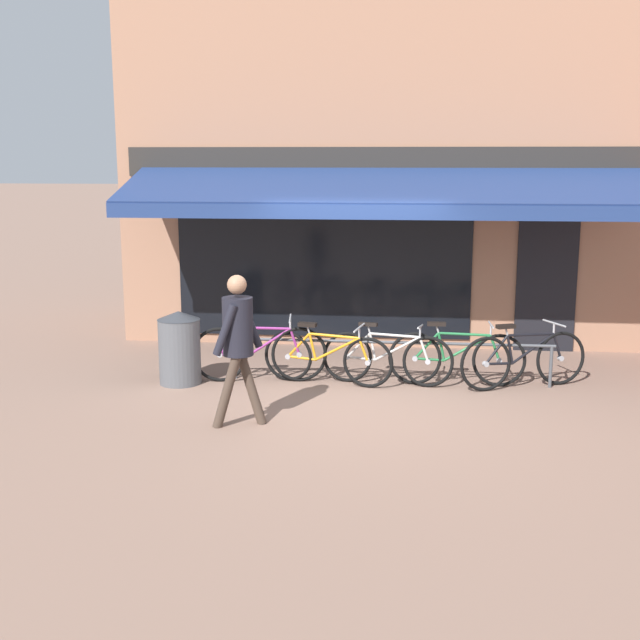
{
  "coord_description": "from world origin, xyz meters",
  "views": [
    {
      "loc": [
        0.68,
        -9.47,
        2.93
      ],
      "look_at": [
        -0.31,
        -0.27,
        1.05
      ],
      "focal_mm": 45.0,
      "sensor_mm": 36.0,
      "label": 1
    }
  ],
  "objects_px": {
    "pedestrian_adult": "(238,334)",
    "bicycle_black": "(523,359)",
    "bicycle_silver": "(387,357)",
    "litter_bin": "(180,347)",
    "bicycle_orange": "(327,357)",
    "bicycle_purple": "(259,353)",
    "bicycle_green": "(456,357)"
  },
  "relations": [
    {
      "from": "bicycle_orange",
      "to": "pedestrian_adult",
      "type": "height_order",
      "value": "pedestrian_adult"
    },
    {
      "from": "bicycle_orange",
      "to": "pedestrian_adult",
      "type": "bearing_deg",
      "value": -103.27
    },
    {
      "from": "bicycle_purple",
      "to": "bicycle_green",
      "type": "xyz_separation_m",
      "value": [
        2.59,
        0.11,
        -0.02
      ]
    },
    {
      "from": "bicycle_green",
      "to": "bicycle_black",
      "type": "bearing_deg",
      "value": -2.68
    },
    {
      "from": "litter_bin",
      "to": "bicycle_green",
      "type": "bearing_deg",
      "value": 4.6
    },
    {
      "from": "bicycle_silver",
      "to": "litter_bin",
      "type": "height_order",
      "value": "litter_bin"
    },
    {
      "from": "bicycle_green",
      "to": "pedestrian_adult",
      "type": "height_order",
      "value": "pedestrian_adult"
    },
    {
      "from": "litter_bin",
      "to": "bicycle_black",
      "type": "bearing_deg",
      "value": 3.31
    },
    {
      "from": "bicycle_orange",
      "to": "bicycle_purple",
      "type": "bearing_deg",
      "value": -170.17
    },
    {
      "from": "bicycle_silver",
      "to": "bicycle_green",
      "type": "xyz_separation_m",
      "value": [
        0.9,
        0.02,
        0.02
      ]
    },
    {
      "from": "bicycle_silver",
      "to": "litter_bin",
      "type": "xyz_separation_m",
      "value": [
        -2.71,
        -0.27,
        0.13
      ]
    },
    {
      "from": "bicycle_silver",
      "to": "pedestrian_adult",
      "type": "bearing_deg",
      "value": -122.77
    },
    {
      "from": "bicycle_purple",
      "to": "bicycle_silver",
      "type": "xyz_separation_m",
      "value": [
        1.69,
        0.08,
        -0.04
      ]
    },
    {
      "from": "litter_bin",
      "to": "pedestrian_adult",
      "type": "bearing_deg",
      "value": -54.71
    },
    {
      "from": "bicycle_orange",
      "to": "bicycle_black",
      "type": "distance_m",
      "value": 2.53
    },
    {
      "from": "bicycle_orange",
      "to": "bicycle_silver",
      "type": "xyz_separation_m",
      "value": [
        0.78,
        0.11,
        -0.0
      ]
    },
    {
      "from": "bicycle_silver",
      "to": "bicycle_green",
      "type": "relative_size",
      "value": 0.97
    },
    {
      "from": "bicycle_orange",
      "to": "litter_bin",
      "type": "distance_m",
      "value": 1.94
    },
    {
      "from": "bicycle_black",
      "to": "bicycle_orange",
      "type": "bearing_deg",
      "value": 160.24
    },
    {
      "from": "bicycle_purple",
      "to": "litter_bin",
      "type": "distance_m",
      "value": 1.05
    },
    {
      "from": "bicycle_black",
      "to": "pedestrian_adult",
      "type": "relative_size",
      "value": 0.99
    },
    {
      "from": "bicycle_silver",
      "to": "litter_bin",
      "type": "relative_size",
      "value": 1.79
    },
    {
      "from": "pedestrian_adult",
      "to": "litter_bin",
      "type": "distance_m",
      "value": 2.03
    },
    {
      "from": "bicycle_green",
      "to": "pedestrian_adult",
      "type": "distance_m",
      "value": 3.19
    },
    {
      "from": "bicycle_purple",
      "to": "pedestrian_adult",
      "type": "distance_m",
      "value": 1.89
    },
    {
      "from": "pedestrian_adult",
      "to": "bicycle_black",
      "type": "bearing_deg",
      "value": -149.96
    },
    {
      "from": "bicycle_silver",
      "to": "bicycle_orange",
      "type": "bearing_deg",
      "value": -164.43
    },
    {
      "from": "bicycle_orange",
      "to": "bicycle_green",
      "type": "distance_m",
      "value": 1.69
    },
    {
      "from": "bicycle_purple",
      "to": "bicycle_black",
      "type": "height_order",
      "value": "bicycle_purple"
    },
    {
      "from": "bicycle_purple",
      "to": "bicycle_black",
      "type": "bearing_deg",
      "value": -5.38
    },
    {
      "from": "bicycle_green",
      "to": "bicycle_purple",
      "type": "bearing_deg",
      "value": -178.15
    },
    {
      "from": "bicycle_silver",
      "to": "pedestrian_adult",
      "type": "xyz_separation_m",
      "value": [
        -1.58,
        -1.86,
        0.68
      ]
    }
  ]
}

